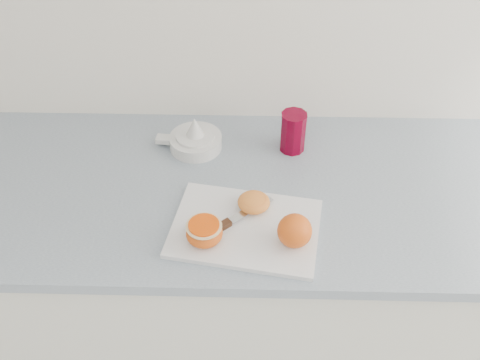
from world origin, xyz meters
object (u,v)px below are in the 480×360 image
Objects in this scene: citrus_juicer at (195,139)px; counter at (229,290)px; cutting_board at (245,228)px; red_tumbler at (293,133)px; half_orange at (204,232)px.

counter is at bearing -58.62° from citrus_juicer.
counter is at bearing 108.33° from cutting_board.
counter is 0.55m from red_tumbler.
citrus_juicer is at bearing 115.13° from cutting_board.
counter is 0.50m from citrus_juicer.
red_tumbler is (0.17, 0.15, 0.50)m from counter.
half_orange is at bearing -154.08° from cutting_board.
half_orange is 0.72× the size of red_tumbler.
citrus_juicer is 1.59× the size of red_tumbler.
red_tumbler is at bearing 58.57° from half_orange.
counter is 6.86× the size of cutting_board.
cutting_board reaches higher than counter.
cutting_board is 2.93× the size of red_tumbler.
cutting_board is 4.07× the size of half_orange.
counter is 12.67× the size of citrus_juicer.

